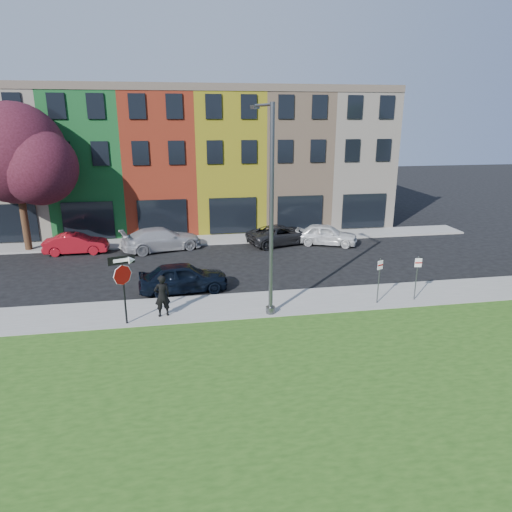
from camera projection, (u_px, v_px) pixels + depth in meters
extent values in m
plane|color=black|center=(282.00, 335.00, 18.18)|extent=(120.00, 120.00, 0.00)
cube|color=gray|center=(309.00, 302.00, 21.32)|extent=(40.00, 3.00, 0.12)
cube|color=gray|center=(193.00, 241.00, 31.83)|extent=(40.00, 2.40, 0.12)
cube|color=beige|center=(26.00, 163.00, 34.30)|extent=(5.00, 10.00, 10.00)
cube|color=#268D3D|center=(95.00, 162.00, 35.10)|extent=(5.00, 10.00, 10.00)
cube|color=red|center=(162.00, 161.00, 35.90)|extent=(5.00, 10.00, 10.00)
cube|color=yellow|center=(225.00, 160.00, 36.71)|extent=(5.00, 10.00, 10.00)
cube|color=#9D8065|center=(285.00, 159.00, 37.51)|extent=(5.00, 10.00, 10.00)
cube|color=beige|center=(343.00, 158.00, 38.31)|extent=(5.00, 10.00, 10.00)
cube|color=black|center=(198.00, 217.00, 32.56)|extent=(30.00, 0.12, 2.60)
cylinder|color=black|center=(124.00, 291.00, 18.53)|extent=(0.08, 0.08, 2.84)
cylinder|color=white|center=(123.00, 275.00, 18.31)|extent=(0.83, 0.30, 0.86)
cylinder|color=#930A08|center=(123.00, 275.00, 18.28)|extent=(0.79, 0.28, 0.82)
cube|color=black|center=(121.00, 260.00, 18.12)|extent=(1.01, 0.37, 0.34)
cube|color=white|center=(121.00, 260.00, 18.09)|extent=(0.63, 0.23, 0.14)
imported|color=black|center=(162.00, 296.00, 19.40)|extent=(0.89, 0.78, 1.85)
imported|color=black|center=(183.00, 277.00, 22.53)|extent=(2.56, 4.67, 1.48)
imported|color=maroon|center=(76.00, 244.00, 28.87)|extent=(1.46, 3.92, 1.28)
imported|color=#A2A1A6|center=(162.00, 239.00, 29.57)|extent=(4.77, 6.21, 1.49)
imported|color=black|center=(281.00, 235.00, 31.00)|extent=(4.79, 5.95, 1.32)
imported|color=silver|center=(326.00, 234.00, 30.85)|extent=(4.57, 5.32, 1.42)
cylinder|color=#4C4E52|center=(271.00, 215.00, 18.64)|extent=(0.18, 0.18, 8.77)
cylinder|color=#4C4E52|center=(270.00, 310.00, 19.88)|extent=(0.40, 0.40, 0.30)
cylinder|color=#4C4E52|center=(264.00, 105.00, 18.30)|extent=(0.44, 1.99, 0.12)
cube|color=#4C4E52|center=(255.00, 107.00, 19.30)|extent=(0.34, 0.58, 0.16)
cylinder|color=#4C4E52|center=(379.00, 281.00, 20.74)|extent=(0.05, 0.05, 2.14)
cube|color=white|center=(380.00, 265.00, 20.48)|extent=(0.30, 0.15, 0.42)
cube|color=#930A08|center=(380.00, 265.00, 20.46)|extent=(0.30, 0.14, 0.06)
cylinder|color=#4C4E52|center=(416.00, 278.00, 21.10)|extent=(0.05, 0.05, 2.12)
cube|color=white|center=(418.00, 263.00, 20.85)|extent=(0.32, 0.07, 0.42)
cube|color=#930A08|center=(419.00, 263.00, 20.83)|extent=(0.32, 0.06, 0.06)
cylinder|color=#322010|center=(25.00, 219.00, 28.94)|extent=(0.44, 0.44, 3.96)
sphere|color=black|center=(15.00, 153.00, 27.74)|extent=(6.11, 6.11, 6.11)
sphere|color=black|center=(39.00, 167.00, 27.34)|extent=(4.58, 4.58, 4.58)
sphere|color=black|center=(20.00, 135.00, 28.05)|extent=(3.66, 3.66, 3.66)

